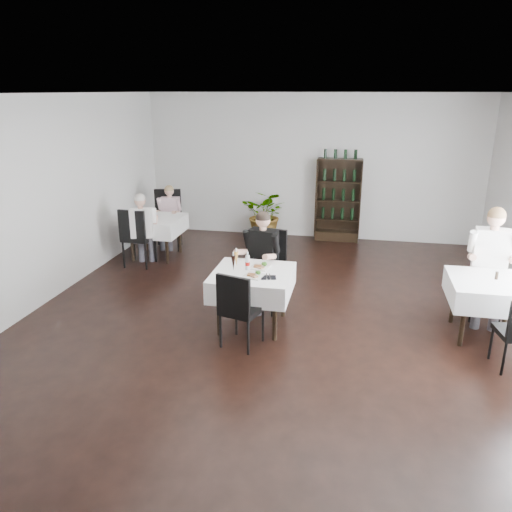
{
  "coord_description": "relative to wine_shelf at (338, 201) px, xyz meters",
  "views": [
    {
      "loc": [
        0.99,
        -6.01,
        3.04
      ],
      "look_at": [
        -0.29,
        0.2,
        0.92
      ],
      "focal_mm": 35.0,
      "sensor_mm": 36.0,
      "label": 1
    }
  ],
  "objects": [
    {
      "name": "room_shell",
      "position": [
        -0.6,
        -4.31,
        0.65
      ],
      "size": [
        9.0,
        9.0,
        9.0
      ],
      "color": "black",
      "rests_on": "ground"
    },
    {
      "name": "diner_right_far",
      "position": [
        2.19,
        -3.5,
        0.07
      ],
      "size": [
        0.63,
        0.65,
        1.59
      ],
      "color": "#424149",
      "rests_on": "ground"
    },
    {
      "name": "pilsner_dark",
      "position": [
        -1.16,
        -4.32,
        0.03
      ],
      "size": [
        0.06,
        0.06,
        0.26
      ],
      "color": "black",
      "rests_on": "main_table"
    },
    {
      "name": "diner_main",
      "position": [
        -0.91,
        -3.69,
        -0.02
      ],
      "size": [
        0.6,
        0.64,
        1.43
      ],
      "color": "#424149",
      "rests_on": "ground"
    },
    {
      "name": "napkin_cutlery",
      "position": [
        -0.65,
        -4.49,
        -0.07
      ],
      "size": [
        0.22,
        0.21,
        0.02
      ],
      "color": "black",
      "rests_on": "main_table"
    },
    {
      "name": "plate_near",
      "position": [
        -0.84,
        -4.48,
        -0.06
      ],
      "size": [
        0.29,
        0.29,
        0.07
      ],
      "color": "white",
      "rests_on": "main_table"
    },
    {
      "name": "main_chair_far",
      "position": [
        -0.84,
        -3.64,
        -0.19
      ],
      "size": [
        0.61,
        0.62,
        1.15
      ],
      "color": "black",
      "rests_on": "ground"
    },
    {
      "name": "left_chair_far",
      "position": [
        -3.31,
        -1.16,
        -0.18
      ],
      "size": [
        0.64,
        0.64,
        1.16
      ],
      "color": "black",
      "rests_on": "ground"
    },
    {
      "name": "left_chair_near",
      "position": [
        -3.42,
        -2.42,
        -0.23
      ],
      "size": [
        0.5,
        0.5,
        1.07
      ],
      "color": "black",
      "rests_on": "ground"
    },
    {
      "name": "right_chair_far",
      "position": [
        2.22,
        -3.37,
        -0.31
      ],
      "size": [
        0.46,
        0.47,
        0.94
      ],
      "color": "black",
      "rests_on": "ground"
    },
    {
      "name": "main_table",
      "position": [
        -0.9,
        -4.31,
        -0.23
      ],
      "size": [
        1.03,
        1.03,
        0.77
      ],
      "color": "black",
      "rests_on": "ground"
    },
    {
      "name": "plate_far",
      "position": [
        -0.83,
        -4.15,
        -0.06
      ],
      "size": [
        0.29,
        0.29,
        0.08
      ],
      "color": "white",
      "rests_on": "main_table"
    },
    {
      "name": "pilsner_lager",
      "position": [
        -1.16,
        -4.16,
        0.03
      ],
      "size": [
        0.06,
        0.06,
        0.26
      ],
      "color": "gold",
      "rests_on": "main_table"
    },
    {
      "name": "wine_shelf",
      "position": [
        0.0,
        0.0,
        0.0
      ],
      "size": [
        0.9,
        0.28,
        1.75
      ],
      "color": "black",
      "rests_on": "ground"
    },
    {
      "name": "diner_left_far",
      "position": [
        -3.27,
        -1.17,
        -0.12
      ],
      "size": [
        0.47,
        0.47,
        1.26
      ],
      "color": "#424149",
      "rests_on": "ground"
    },
    {
      "name": "pepper_mill",
      "position": [
        2.17,
        -3.96,
        -0.03
      ],
      "size": [
        0.05,
        0.05,
        0.1
      ],
      "primitive_type": "cylinder",
      "rotation": [
        0.0,
        0.0,
        -0.25
      ],
      "color": "black",
      "rests_on": "right_table"
    },
    {
      "name": "right_table",
      "position": [
        2.1,
        -4.01,
        -0.23
      ],
      "size": [
        0.98,
        0.98,
        0.77
      ],
      "color": "black",
      "rests_on": "ground"
    },
    {
      "name": "left_table",
      "position": [
        -3.3,
        -1.81,
        -0.23
      ],
      "size": [
        0.98,
        0.98,
        0.77
      ],
      "color": "black",
      "rests_on": "ground"
    },
    {
      "name": "diner_left_near",
      "position": [
        -3.31,
        -2.37,
        -0.06
      ],
      "size": [
        0.56,
        0.6,
        1.35
      ],
      "color": "#424149",
      "rests_on": "ground"
    },
    {
      "name": "main_chair_near",
      "position": [
        -0.94,
        -4.95,
        -0.29
      ],
      "size": [
        0.55,
        0.56,
        0.98
      ],
      "color": "black",
      "rests_on": "ground"
    },
    {
      "name": "potted_tree",
      "position": [
        -1.48,
        -0.18,
        -0.31
      ],
      "size": [
        1.1,
        1.0,
        1.07
      ],
      "primitive_type": "imported",
      "rotation": [
        0.0,
        0.0,
        -0.19
      ],
      "color": "#2D5F20",
      "rests_on": "ground"
    },
    {
      "name": "coke_bottle",
      "position": [
        -0.98,
        -4.24,
        0.02
      ],
      "size": [
        0.06,
        0.06,
        0.25
      ],
      "color": "silver",
      "rests_on": "main_table"
    }
  ]
}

